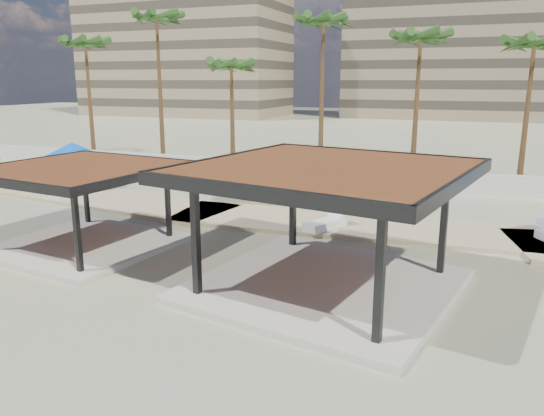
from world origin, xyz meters
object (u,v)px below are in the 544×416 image
at_px(pavilion_west, 81,199).
at_px(lounger_b, 326,224).
at_px(umbrella_a, 72,149).
at_px(pavilion_central, 327,216).
at_px(lounger_a, 71,190).

xyz_separation_m(pavilion_west, lounger_b, (7.88, 5.26, -1.48)).
bearing_deg(pavilion_west, lounger_b, 40.52).
bearing_deg(pavilion_west, umbrella_a, 139.97).
distance_m(umbrella_a, lounger_b, 16.09).
relative_size(pavilion_west, lounger_b, 3.04).
relative_size(pavilion_central, lounger_b, 3.88).
height_order(pavilion_west, lounger_a, pavilion_west).
xyz_separation_m(lounger_a, lounger_b, (14.57, -1.51, -0.02)).
bearing_deg(pavilion_west, pavilion_central, 3.31).
bearing_deg(lounger_b, pavilion_central, -139.42).
height_order(umbrella_a, lounger_b, umbrella_a).
height_order(pavilion_central, umbrella_a, pavilion_central).
bearing_deg(lounger_a, umbrella_a, 41.98).
distance_m(pavilion_west, lounger_a, 9.63).
bearing_deg(lounger_a, pavilion_west, -128.71).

